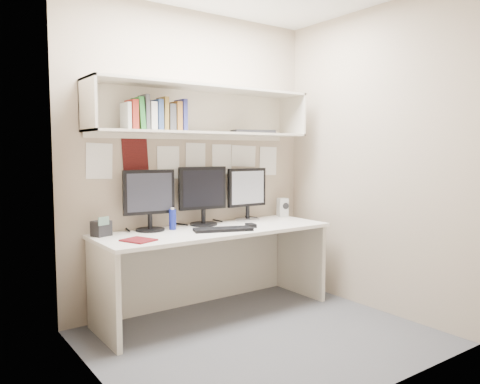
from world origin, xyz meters
TOP-DOWN VIEW (x-y plane):
  - floor at (0.00, 0.00)m, footprint 2.40×2.00m
  - wall_back at (0.00, 1.00)m, footprint 2.40×0.02m
  - wall_front at (0.00, -1.00)m, footprint 2.40×0.02m
  - wall_left at (-1.20, 0.00)m, footprint 0.02×2.00m
  - wall_right at (1.20, 0.00)m, footprint 0.02×2.00m
  - desk at (0.00, 0.65)m, footprint 2.00×0.70m
  - overhead_hutch at (0.00, 0.86)m, footprint 2.00×0.38m
  - pinned_papers at (0.00, 0.99)m, footprint 1.92×0.01m
  - monitor_left at (-0.49, 0.87)m, footprint 0.43×0.23m
  - monitor_center at (0.02, 0.87)m, footprint 0.44×0.24m
  - monitor_right at (0.50, 0.87)m, footprint 0.42×0.23m
  - keyboard at (-0.01, 0.51)m, footprint 0.50×0.32m
  - mouse at (0.28, 0.52)m, footprint 0.09×0.12m
  - speaker at (0.94, 0.87)m, footprint 0.11×0.12m
  - blue_bottle at (-0.32, 0.80)m, footprint 0.06×0.06m
  - maroon_notebook at (-0.74, 0.50)m, footprint 0.25×0.27m
  - desk_phone at (-0.89, 0.86)m, footprint 0.16×0.15m
  - book_stack at (-0.45, 0.81)m, footprint 0.51×0.17m
  - hutch_tray at (0.49, 0.77)m, footprint 0.41×0.23m

SIDE VIEW (x-z plane):
  - floor at x=0.00m, z-range -0.01..0.01m
  - desk at x=0.00m, z-range 0.00..0.73m
  - maroon_notebook at x=-0.74m, z-range 0.73..0.74m
  - keyboard at x=-0.01m, z-range 0.73..0.75m
  - mouse at x=0.28m, z-range 0.73..0.76m
  - desk_phone at x=-0.89m, z-range 0.71..0.87m
  - blue_bottle at x=-0.32m, z-range 0.73..0.91m
  - speaker at x=0.94m, z-range 0.73..0.91m
  - monitor_right at x=0.50m, z-range 0.75..1.24m
  - monitor_left at x=-0.49m, z-range 0.75..1.25m
  - monitor_center at x=0.02m, z-range 0.75..1.26m
  - pinned_papers at x=0.00m, z-range 1.01..1.49m
  - wall_back at x=0.00m, z-range 0.00..2.60m
  - wall_front at x=0.00m, z-range 0.00..2.60m
  - wall_left at x=-1.20m, z-range 0.00..2.60m
  - wall_right at x=1.20m, z-range 0.00..2.60m
  - hutch_tray at x=0.49m, z-range 1.54..1.57m
  - book_stack at x=-0.45m, z-range 1.52..1.80m
  - overhead_hutch at x=0.00m, z-range 1.52..1.92m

